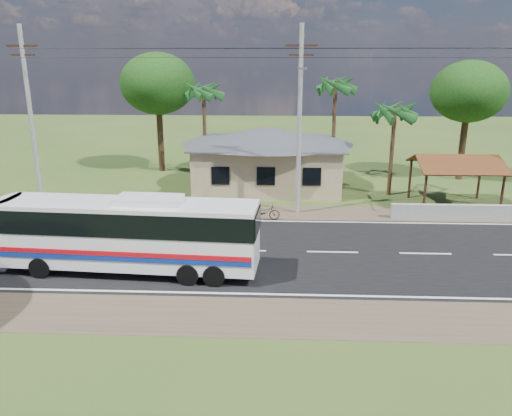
{
  "coord_description": "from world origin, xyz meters",
  "views": [
    {
      "loc": [
        1.77,
        -22.9,
        9.14
      ],
      "look_at": [
        0.7,
        1.0,
        1.92
      ],
      "focal_mm": 35.0,
      "sensor_mm": 36.0,
      "label": 1
    }
  ],
  "objects": [
    {
      "name": "road",
      "position": [
        0.0,
        0.0,
        0.01
      ],
      "size": [
        120.0,
        16.0,
        0.03
      ],
      "color": "black",
      "rests_on": "ground"
    },
    {
      "name": "motorcycle",
      "position": [
        1.0,
        4.97,
        0.48
      ],
      "size": [
        1.88,
        0.8,
        0.96
      ],
      "primitive_type": "imported",
      "rotation": [
        0.0,
        0.0,
        1.66
      ],
      "color": "black",
      "rests_on": "ground"
    },
    {
      "name": "house",
      "position": [
        1.0,
        13.0,
        2.64
      ],
      "size": [
        12.4,
        10.0,
        5.0
      ],
      "color": "tan",
      "rests_on": "ground"
    },
    {
      "name": "coach_bus",
      "position": [
        -4.63,
        -2.68,
        1.99
      ],
      "size": [
        11.36,
        3.11,
        3.49
      ],
      "rotation": [
        0.0,
        0.0,
        -0.07
      ],
      "color": "white",
      "rests_on": "ground"
    },
    {
      "name": "palm_near",
      "position": [
        9.5,
        11.0,
        5.71
      ],
      "size": [
        2.8,
        2.8,
        6.7
      ],
      "color": "#47301E",
      "rests_on": "ground"
    },
    {
      "name": "tree_behind_shed",
      "position": [
        16.0,
        16.0,
        6.68
      ],
      "size": [
        5.6,
        5.6,
        9.02
      ],
      "color": "#47301E",
      "rests_on": "ground"
    },
    {
      "name": "waiting_shed",
      "position": [
        13.0,
        8.5,
        2.73
      ],
      "size": [
        5.2,
        4.48,
        3.35
      ],
      "color": "#382014",
      "rests_on": "ground"
    },
    {
      "name": "ground",
      "position": [
        0.0,
        0.0,
        0.0
      ],
      "size": [
        120.0,
        120.0,
        0.0
      ],
      "primitive_type": "plane",
      "color": "#2F4D1B",
      "rests_on": "ground"
    },
    {
      "name": "concrete_barrier",
      "position": [
        12.0,
        5.6,
        0.45
      ],
      "size": [
        7.0,
        0.3,
        0.9
      ],
      "primitive_type": "cube",
      "color": "#9E9E99",
      "rests_on": "ground"
    },
    {
      "name": "palm_far",
      "position": [
        -4.0,
        16.0,
        6.68
      ],
      "size": [
        2.8,
        2.8,
        7.7
      ],
      "color": "#47301E",
      "rests_on": "ground"
    },
    {
      "name": "utility_poles",
      "position": [
        2.67,
        6.49,
        5.77
      ],
      "size": [
        32.8,
        2.22,
        11.0
      ],
      "color": "#9E9E99",
      "rests_on": "ground"
    },
    {
      "name": "tree_behind_house",
      "position": [
        -8.0,
        18.0,
        7.12
      ],
      "size": [
        6.0,
        6.0,
        9.61
      ],
      "color": "#47301E",
      "rests_on": "ground"
    },
    {
      "name": "palm_mid",
      "position": [
        6.0,
        15.5,
        7.16
      ],
      "size": [
        2.8,
        2.8,
        8.2
      ],
      "color": "#47301E",
      "rests_on": "ground"
    }
  ]
}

